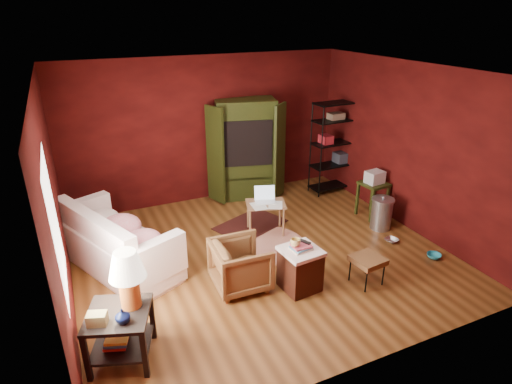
{
  "coord_description": "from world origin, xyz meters",
  "views": [
    {
      "loc": [
        -2.48,
        -5.22,
        3.58
      ],
      "look_at": [
        0.0,
        0.2,
        1.0
      ],
      "focal_mm": 30.0,
      "sensor_mm": 36.0,
      "label": 1
    }
  ],
  "objects_px": {
    "laptop_desk": "(266,206)",
    "tv_armoire": "(246,148)",
    "side_table": "(123,297)",
    "wire_shelving": "(334,143)",
    "armchair": "(241,263)",
    "sofa": "(115,241)",
    "hamper": "(300,268)"
  },
  "relations": [
    {
      "from": "sofa",
      "to": "hamper",
      "type": "distance_m",
      "value": 2.74
    },
    {
      "from": "armchair",
      "to": "laptop_desk",
      "type": "height_order",
      "value": "laptop_desk"
    },
    {
      "from": "side_table",
      "to": "hamper",
      "type": "xyz_separation_m",
      "value": [
        2.33,
        0.29,
        -0.45
      ]
    },
    {
      "from": "side_table",
      "to": "wire_shelving",
      "type": "relative_size",
      "value": 0.68
    },
    {
      "from": "side_table",
      "to": "laptop_desk",
      "type": "xyz_separation_m",
      "value": [
        2.6,
        1.92,
        -0.27
      ]
    },
    {
      "from": "tv_armoire",
      "to": "sofa",
      "type": "bearing_deg",
      "value": -135.63
    },
    {
      "from": "armchair",
      "to": "laptop_desk",
      "type": "relative_size",
      "value": 0.93
    },
    {
      "from": "hamper",
      "to": "tv_armoire",
      "type": "relative_size",
      "value": 0.35
    },
    {
      "from": "armchair",
      "to": "tv_armoire",
      "type": "height_order",
      "value": "tv_armoire"
    },
    {
      "from": "hamper",
      "to": "laptop_desk",
      "type": "relative_size",
      "value": 0.87
    },
    {
      "from": "laptop_desk",
      "to": "side_table",
      "type": "bearing_deg",
      "value": -125.44
    },
    {
      "from": "wire_shelving",
      "to": "laptop_desk",
      "type": "bearing_deg",
      "value": -154.82
    },
    {
      "from": "side_table",
      "to": "tv_armoire",
      "type": "xyz_separation_m",
      "value": [
        2.92,
        3.5,
        0.26
      ]
    },
    {
      "from": "side_table",
      "to": "laptop_desk",
      "type": "height_order",
      "value": "side_table"
    },
    {
      "from": "hamper",
      "to": "laptop_desk",
      "type": "distance_m",
      "value": 1.67
    },
    {
      "from": "armchair",
      "to": "side_table",
      "type": "height_order",
      "value": "side_table"
    },
    {
      "from": "sofa",
      "to": "side_table",
      "type": "bearing_deg",
      "value": 151.6
    },
    {
      "from": "sofa",
      "to": "side_table",
      "type": "relative_size",
      "value": 1.71
    },
    {
      "from": "laptop_desk",
      "to": "tv_armoire",
      "type": "xyz_separation_m",
      "value": [
        0.32,
        1.58,
        0.53
      ]
    },
    {
      "from": "side_table",
      "to": "armchair",
      "type": "bearing_deg",
      "value": 22.28
    },
    {
      "from": "hamper",
      "to": "wire_shelving",
      "type": "distance_m",
      "value": 3.68
    },
    {
      "from": "laptop_desk",
      "to": "wire_shelving",
      "type": "xyz_separation_m",
      "value": [
        2.08,
        1.1,
        0.53
      ]
    },
    {
      "from": "armchair",
      "to": "hamper",
      "type": "bearing_deg",
      "value": -114.73
    },
    {
      "from": "armchair",
      "to": "side_table",
      "type": "xyz_separation_m",
      "value": [
        -1.61,
        -0.66,
        0.4
      ]
    },
    {
      "from": "laptop_desk",
      "to": "hamper",
      "type": "bearing_deg",
      "value": -81.14
    },
    {
      "from": "side_table",
      "to": "hamper",
      "type": "bearing_deg",
      "value": 6.98
    },
    {
      "from": "laptop_desk",
      "to": "armchair",
      "type": "bearing_deg",
      "value": -109.93
    },
    {
      "from": "armchair",
      "to": "hamper",
      "type": "height_order",
      "value": "armchair"
    },
    {
      "from": "wire_shelving",
      "to": "sofa",
      "type": "bearing_deg",
      "value": -168.77
    },
    {
      "from": "armchair",
      "to": "sofa",
      "type": "bearing_deg",
      "value": 53.08
    },
    {
      "from": "side_table",
      "to": "tv_armoire",
      "type": "relative_size",
      "value": 0.65
    },
    {
      "from": "side_table",
      "to": "wire_shelving",
      "type": "height_order",
      "value": "wire_shelving"
    }
  ]
}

